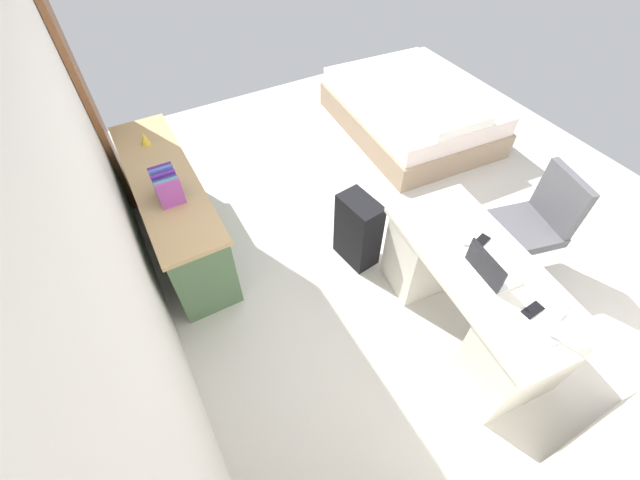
{
  "coord_description": "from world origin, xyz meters",
  "views": [
    {
      "loc": [
        -2.12,
        1.82,
        2.79
      ],
      "look_at": [
        -0.43,
        0.87,
        0.6
      ],
      "focal_mm": 23.04,
      "sensor_mm": 36.0,
      "label": 1
    }
  ],
  "objects_px": {
    "credenza": "(174,210)",
    "computer_mouse": "(469,241)",
    "suitcase_black": "(358,231)",
    "cell_phone_near_laptop": "(533,310)",
    "figurine_small": "(144,138)",
    "desk_lamp": "(563,307)",
    "bed": "(411,111)",
    "office_chair": "(529,230)",
    "laptop": "(491,269)",
    "desk": "(470,296)",
    "cell_phone_by_mouse": "(481,241)"
  },
  "relations": [
    {
      "from": "suitcase_black",
      "to": "cell_phone_by_mouse",
      "type": "xyz_separation_m",
      "value": [
        -0.79,
        -0.45,
        0.4
      ]
    },
    {
      "from": "desk",
      "to": "computer_mouse",
      "type": "bearing_deg",
      "value": -10.78
    },
    {
      "from": "desk",
      "to": "bed",
      "type": "relative_size",
      "value": 0.75
    },
    {
      "from": "bed",
      "to": "computer_mouse",
      "type": "xyz_separation_m",
      "value": [
        -2.1,
        1.23,
        0.49
      ]
    },
    {
      "from": "office_chair",
      "to": "computer_mouse",
      "type": "bearing_deg",
      "value": 91.81
    },
    {
      "from": "laptop",
      "to": "desk_lamp",
      "type": "xyz_separation_m",
      "value": [
        -0.45,
        0.03,
        0.21
      ]
    },
    {
      "from": "laptop",
      "to": "figurine_small",
      "type": "bearing_deg",
      "value": 32.57
    },
    {
      "from": "credenza",
      "to": "laptop",
      "type": "height_order",
      "value": "laptop"
    },
    {
      "from": "office_chair",
      "to": "suitcase_black",
      "type": "distance_m",
      "value": 1.34
    },
    {
      "from": "laptop",
      "to": "computer_mouse",
      "type": "bearing_deg",
      "value": -14.88
    },
    {
      "from": "suitcase_black",
      "to": "cell_phone_near_laptop",
      "type": "height_order",
      "value": "cell_phone_near_laptop"
    },
    {
      "from": "suitcase_black",
      "to": "figurine_small",
      "type": "relative_size",
      "value": 5.85
    },
    {
      "from": "office_chair",
      "to": "bed",
      "type": "height_order",
      "value": "office_chair"
    },
    {
      "from": "bed",
      "to": "cell_phone_near_laptop",
      "type": "xyz_separation_m",
      "value": [
        -2.68,
        1.27,
        0.48
      ]
    },
    {
      "from": "bed",
      "to": "laptop",
      "type": "xyz_separation_m",
      "value": [
        -2.35,
        1.3,
        0.53
      ]
    },
    {
      "from": "figurine_small",
      "to": "credenza",
      "type": "bearing_deg",
      "value": -179.82
    },
    {
      "from": "desk",
      "to": "cell_phone_near_laptop",
      "type": "bearing_deg",
      "value": -179.81
    },
    {
      "from": "office_chair",
      "to": "figurine_small",
      "type": "distance_m",
      "value": 3.22
    },
    {
      "from": "suitcase_black",
      "to": "cell_phone_near_laptop",
      "type": "relative_size",
      "value": 4.73
    },
    {
      "from": "credenza",
      "to": "office_chair",
      "type": "bearing_deg",
      "value": -124.79
    },
    {
      "from": "office_chair",
      "to": "suitcase_black",
      "type": "relative_size",
      "value": 1.46
    },
    {
      "from": "office_chair",
      "to": "figurine_small",
      "type": "xyz_separation_m",
      "value": [
        2.14,
        2.38,
        0.36
      ]
    },
    {
      "from": "desk",
      "to": "bed",
      "type": "distance_m",
      "value": 2.63
    },
    {
      "from": "bed",
      "to": "figurine_small",
      "type": "relative_size",
      "value": 18.15
    },
    {
      "from": "office_chair",
      "to": "figurine_small",
      "type": "bearing_deg",
      "value": 48.01
    },
    {
      "from": "desk",
      "to": "cell_phone_near_laptop",
      "type": "distance_m",
      "value": 0.52
    },
    {
      "from": "suitcase_black",
      "to": "laptop",
      "type": "bearing_deg",
      "value": -171.1
    },
    {
      "from": "office_chair",
      "to": "cell_phone_near_laptop",
      "type": "distance_m",
      "value": 1.05
    },
    {
      "from": "computer_mouse",
      "to": "figurine_small",
      "type": "distance_m",
      "value": 2.7
    },
    {
      "from": "computer_mouse",
      "to": "cell_phone_by_mouse",
      "type": "distance_m",
      "value": 0.09
    },
    {
      "from": "bed",
      "to": "cell_phone_near_laptop",
      "type": "relative_size",
      "value": 14.68
    },
    {
      "from": "credenza",
      "to": "cell_phone_near_laptop",
      "type": "relative_size",
      "value": 13.24
    },
    {
      "from": "laptop",
      "to": "cell_phone_near_laptop",
      "type": "distance_m",
      "value": 0.33
    },
    {
      "from": "bed",
      "to": "suitcase_black",
      "type": "distance_m",
      "value": 2.09
    },
    {
      "from": "office_chair",
      "to": "laptop",
      "type": "xyz_separation_m",
      "value": [
        -0.28,
        0.83,
        0.35
      ]
    },
    {
      "from": "cell_phone_near_laptop",
      "to": "credenza",
      "type": "bearing_deg",
      "value": 31.1
    },
    {
      "from": "credenza",
      "to": "cell_phone_by_mouse",
      "type": "relative_size",
      "value": 13.24
    },
    {
      "from": "credenza",
      "to": "cell_phone_by_mouse",
      "type": "distance_m",
      "value": 2.43
    },
    {
      "from": "desk_lamp",
      "to": "cell_phone_by_mouse",
      "type": "bearing_deg",
      "value": -14.9
    },
    {
      "from": "laptop",
      "to": "cell_phone_by_mouse",
      "type": "bearing_deg",
      "value": -34.65
    },
    {
      "from": "credenza",
      "to": "computer_mouse",
      "type": "distance_m",
      "value": 2.35
    },
    {
      "from": "suitcase_black",
      "to": "desk_lamp",
      "type": "distance_m",
      "value": 1.62
    },
    {
      "from": "desk",
      "to": "figurine_small",
      "type": "height_order",
      "value": "figurine_small"
    },
    {
      "from": "office_chair",
      "to": "desk",
      "type": "bearing_deg",
      "value": 105.58
    },
    {
      "from": "credenza",
      "to": "cell_phone_by_mouse",
      "type": "height_order",
      "value": "cell_phone_by_mouse"
    },
    {
      "from": "suitcase_black",
      "to": "computer_mouse",
      "type": "bearing_deg",
      "value": -161.69
    },
    {
      "from": "laptop",
      "to": "desk_lamp",
      "type": "relative_size",
      "value": 0.96
    },
    {
      "from": "bed",
      "to": "computer_mouse",
      "type": "bearing_deg",
      "value": 149.54
    },
    {
      "from": "laptop",
      "to": "desk_lamp",
      "type": "distance_m",
      "value": 0.5
    },
    {
      "from": "suitcase_black",
      "to": "laptop",
      "type": "height_order",
      "value": "laptop"
    }
  ]
}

